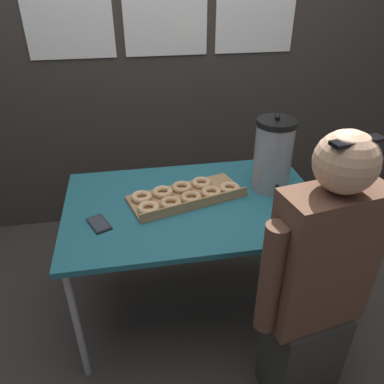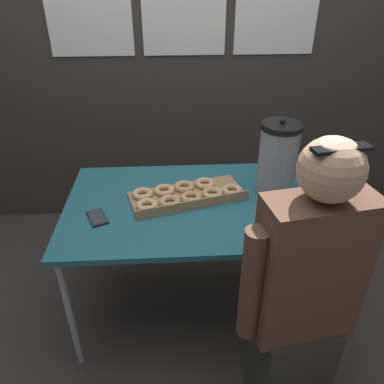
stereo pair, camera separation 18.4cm
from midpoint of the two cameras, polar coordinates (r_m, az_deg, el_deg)
ground_plane at (r=2.33m, az=2.57°, el=-16.35°), size 12.00×12.00×0.00m
back_wall at (r=2.63m, az=0.92°, el=24.09°), size 6.00×0.11×2.78m
folding_table at (r=1.90m, az=3.03°, el=-2.78°), size 1.28×0.82×0.70m
donut_box at (r=1.89m, az=1.81°, el=-0.48°), size 0.62×0.39×0.05m
coffee_urn at (r=1.93m, az=15.62°, el=4.75°), size 0.20×0.22×0.40m
cell_phone at (r=1.78m, az=-11.42°, el=-3.93°), size 0.12×0.15×0.01m
person_seated at (r=1.56m, az=19.96°, el=-15.32°), size 0.51×0.26×1.29m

